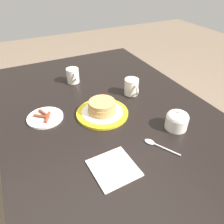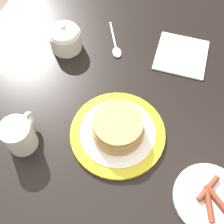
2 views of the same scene
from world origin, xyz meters
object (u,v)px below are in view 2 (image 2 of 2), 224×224
side_plate_bacon (209,198)px  napkin (181,55)px  pancake_plate (118,130)px  coffee_mug (20,135)px  sugar_bowl (65,37)px  spoon (116,46)px

side_plate_bacon → napkin: size_ratio=1.01×
pancake_plate → napkin: size_ratio=1.50×
pancake_plate → napkin: pancake_plate is taller
coffee_mug → sugar_bowl: sugar_bowl is taller
coffee_mug → napkin: bearing=-37.1°
side_plate_bacon → sugar_bowl: bearing=57.4°
pancake_plate → side_plate_bacon: pancake_plate is taller
napkin → spoon: bearing=99.2°
side_plate_bacon → sugar_bowl: sugar_bowl is taller
napkin → spoon: (-0.03, 0.21, 0.00)m
side_plate_bacon → napkin: bearing=20.8°
side_plate_bacon → coffee_mug: 0.48m
pancake_plate → napkin: 0.34m
sugar_bowl → side_plate_bacon: bearing=-122.6°
pancake_plate → sugar_bowl: (0.24, 0.25, 0.02)m
pancake_plate → coffee_mug: coffee_mug is taller
coffee_mug → spoon: 0.41m
spoon → coffee_mug: bearing=163.5°
side_plate_bacon → sugar_bowl: 0.60m
sugar_bowl → coffee_mug: bearing=-175.0°
side_plate_bacon → spoon: 0.52m
pancake_plate → side_plate_bacon: size_ratio=1.49×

